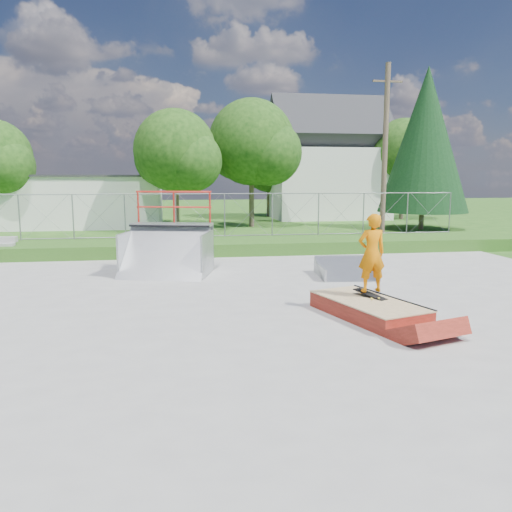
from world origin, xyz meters
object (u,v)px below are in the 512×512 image
(grind_box, at_px, (368,309))
(quarter_pipe, at_px, (166,234))
(flat_bank_ramp, at_px, (346,269))
(skater, at_px, (372,256))

(grind_box, height_order, quarter_pipe, quarter_pipe)
(quarter_pipe, relative_size, flat_bank_ramp, 1.46)
(quarter_pipe, bearing_deg, grind_box, -37.24)
(flat_bank_ramp, distance_m, skater, 4.15)
(quarter_pipe, distance_m, flat_bank_ramp, 5.46)
(quarter_pipe, bearing_deg, flat_bank_ramp, 1.92)
(grind_box, relative_size, quarter_pipe, 1.13)
(grind_box, bearing_deg, quarter_pipe, 111.48)
(flat_bank_ramp, bearing_deg, grind_box, -97.75)
(quarter_pipe, bearing_deg, skater, -34.77)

